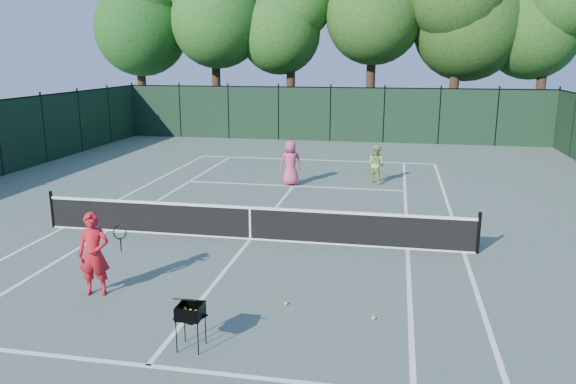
% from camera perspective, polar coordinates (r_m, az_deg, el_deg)
% --- Properties ---
extents(ground, '(90.00, 90.00, 0.00)m').
position_cam_1_polar(ground, '(15.06, -3.84, -4.82)').
color(ground, '#4D5D52').
rests_on(ground, ground).
extents(sideline_doubles_left, '(0.10, 23.77, 0.01)m').
position_cam_1_polar(sideline_doubles_left, '(17.24, -21.80, -3.38)').
color(sideline_doubles_left, white).
rests_on(sideline_doubles_left, ground).
extents(sideline_doubles_right, '(0.10, 23.77, 0.01)m').
position_cam_1_polar(sideline_doubles_right, '(14.71, 17.42, -5.88)').
color(sideline_doubles_right, white).
rests_on(sideline_doubles_right, ground).
extents(sideline_singles_left, '(0.10, 23.77, 0.01)m').
position_cam_1_polar(sideline_singles_left, '(16.55, -17.79, -3.73)').
color(sideline_singles_left, white).
rests_on(sideline_singles_left, ground).
extents(sideline_singles_right, '(0.10, 23.77, 0.01)m').
position_cam_1_polar(sideline_singles_right, '(14.61, 12.05, -5.68)').
color(sideline_singles_right, white).
rests_on(sideline_singles_right, ground).
extents(baseline_far, '(10.97, 0.10, 0.01)m').
position_cam_1_polar(baseline_far, '(26.38, 2.71, 3.27)').
color(baseline_far, white).
rests_on(baseline_far, ground).
extents(service_line_near, '(8.23, 0.10, 0.01)m').
position_cam_1_polar(service_line_near, '(9.54, -14.04, -16.76)').
color(service_line_near, white).
rests_on(service_line_near, ground).
extents(service_line_far, '(8.23, 0.10, 0.01)m').
position_cam_1_polar(service_line_far, '(21.08, 0.56, 0.62)').
color(service_line_far, white).
rests_on(service_line_far, ground).
extents(center_service_line, '(0.10, 12.80, 0.01)m').
position_cam_1_polar(center_service_line, '(15.06, -3.84, -4.80)').
color(center_service_line, white).
rests_on(center_service_line, ground).
extents(tennis_net, '(11.69, 0.09, 1.06)m').
position_cam_1_polar(tennis_net, '(14.91, -3.87, -3.08)').
color(tennis_net, black).
rests_on(tennis_net, ground).
extents(fence_far, '(24.00, 0.05, 3.00)m').
position_cam_1_polar(fence_far, '(32.18, 4.32, 7.83)').
color(fence_far, black).
rests_on(fence_far, ground).
extents(tree_0, '(6.40, 6.40, 13.14)m').
position_cam_1_polar(tree_0, '(39.19, -15.11, 18.22)').
color(tree_0, black).
rests_on(tree_0, ground).
extents(tree_2, '(6.00, 6.00, 12.40)m').
position_cam_1_polar(tree_2, '(36.34, 0.29, 18.37)').
color(tree_2, black).
rests_on(tree_2, ground).
extents(tree_5, '(5.80, 5.80, 12.23)m').
position_cam_1_polar(tree_5, '(36.96, 25.04, 17.04)').
color(tree_5, black).
rests_on(tree_5, ground).
extents(coach, '(0.88, 0.75, 1.74)m').
position_cam_1_polar(coach, '(12.06, -19.10, -5.97)').
color(coach, red).
rests_on(coach, ground).
extents(player_pink, '(0.97, 0.81, 1.70)m').
position_cam_1_polar(player_pink, '(21.06, 0.27, 2.97)').
color(player_pink, '#C6466A').
rests_on(player_pink, ground).
extents(player_green, '(0.90, 0.87, 1.47)m').
position_cam_1_polar(player_green, '(21.73, 8.97, 2.82)').
color(player_green, '#98BC5E').
rests_on(player_green, ground).
extents(ball_hopper, '(0.53, 0.53, 0.79)m').
position_cam_1_polar(ball_hopper, '(9.60, -9.90, -11.89)').
color(ball_hopper, black).
rests_on(ball_hopper, ground).
extents(loose_ball_near_cart, '(0.07, 0.07, 0.07)m').
position_cam_1_polar(loose_ball_near_cart, '(10.79, 8.70, -12.54)').
color(loose_ball_near_cart, '#C5E62F').
rests_on(loose_ball_near_cart, ground).
extents(loose_ball_midcourt, '(0.07, 0.07, 0.07)m').
position_cam_1_polar(loose_ball_midcourt, '(11.25, -0.19, -11.24)').
color(loose_ball_midcourt, '#B9D22B').
rests_on(loose_ball_midcourt, ground).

